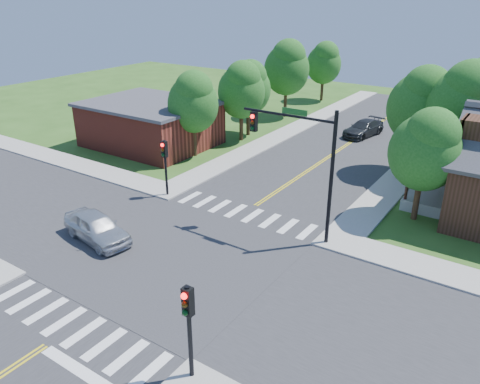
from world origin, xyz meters
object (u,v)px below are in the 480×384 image
Objects in this scene: signal_pole_se at (188,316)px; car_dgrey at (363,129)px; signal_pole_nw at (165,158)px; signal_mast_ne at (302,152)px; car_silver at (97,228)px.

car_dgrey is (-5.43, 31.37, -1.96)m from signal_pole_se.
car_dgrey is (5.77, 20.17, -1.96)m from signal_pole_nw.
signal_mast_ne is 1.51× the size of car_silver.
signal_pole_se is 1.00× the size of signal_pole_nw.
car_silver is at bearing 155.36° from signal_pole_se.
car_dgrey is at bearing 100.51° from signal_mast_ne.
signal_pole_nw is at bearing -179.93° from signal_mast_ne.
car_silver is (-8.64, -6.48, -4.08)m from signal_mast_ne.
signal_pole_se is 0.80× the size of car_silver.
signal_pole_se is at bearing -105.18° from car_silver.
signal_mast_ne is 9.76m from signal_pole_nw.
signal_pole_se reaches higher than car_dgrey.
signal_pole_nw reaches higher than car_silver.
signal_mast_ne is 11.55m from signal_pole_se.
signal_mast_ne is 1.41× the size of car_dgrey.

